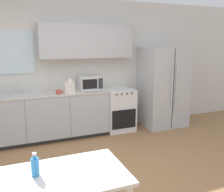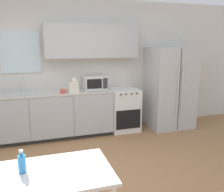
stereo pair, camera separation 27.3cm
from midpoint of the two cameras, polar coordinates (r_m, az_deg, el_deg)
The scene contains 11 objects.
ground_plane at distance 3.55m, azimuth -6.02°, elevation -19.21°, with size 12.00×12.00×0.00m, color #9E7047.
wall_back at distance 5.16m, azimuth -12.29°, elevation 7.39°, with size 12.00×0.38×2.70m.
kitchen_counter at distance 4.98m, azimuth -16.29°, elevation -4.48°, with size 2.40×0.62×0.91m.
oven_range at distance 5.33m, azimuth -0.03°, elevation -3.07°, with size 0.60×0.62×0.89m.
refrigerator at distance 5.64m, azimuth 10.23°, elevation 2.06°, with size 0.95×0.81×1.75m.
kitchen_sink at distance 4.86m, azimuth -22.35°, elevation 0.34°, with size 0.71×0.45×0.26m.
microwave at distance 5.11m, azimuth -6.56°, elevation 3.04°, with size 0.46×0.35×0.26m.
coffee_mug at distance 4.70m, azimuth -13.69°, elevation 0.89°, with size 0.13×0.09×0.08m.
grocery_bag_0 at distance 4.76m, azimuth -11.18°, elevation 2.10°, with size 0.21×0.19×0.28m.
dining_table at distance 2.34m, azimuth -16.07°, elevation -19.60°, with size 1.21×0.71×0.74m.
drink_bottle at distance 2.30m, azimuth -20.57°, elevation -14.87°, with size 0.07×0.07×0.21m.
Camera 1 is at (-0.94, -2.88, 1.84)m, focal length 40.00 mm.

